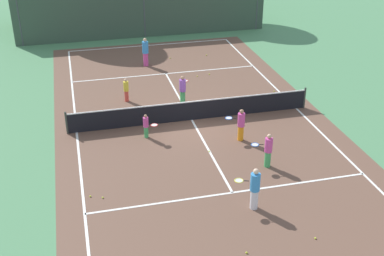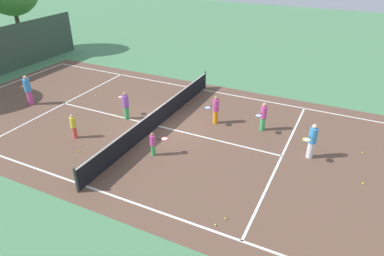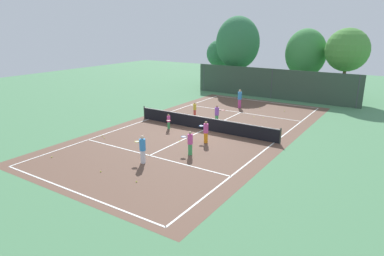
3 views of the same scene
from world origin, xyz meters
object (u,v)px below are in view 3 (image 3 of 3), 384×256
at_px(player_1, 217,114).
at_px(tennis_ball_8, 263,118).
at_px(tennis_ball_0, 136,182).
at_px(tennis_ball_9, 281,133).
at_px(tennis_ball_6, 101,172).
at_px(tennis_ball_11, 179,117).
at_px(player_6, 190,143).
at_px(tennis_ball_13, 104,138).
at_px(player_0, 195,109).
at_px(tennis_ball_12, 197,126).
at_px(tennis_ball_5, 254,117).
at_px(tennis_ball_3, 180,141).
at_px(player_4, 143,149).
at_px(player_2, 206,132).
at_px(tennis_ball_7, 52,157).
at_px(player_5, 169,121).
at_px(tennis_ball_4, 102,136).
at_px(tennis_ball_1, 222,121).
at_px(tennis_ball_10, 285,111).
at_px(tennis_ball_2, 260,108).
at_px(player_3, 240,99).

relative_size(player_1, tennis_ball_8, 23.48).
bearing_deg(player_1, tennis_ball_8, 56.15).
xyz_separation_m(tennis_ball_0, tennis_ball_9, (3.39, 11.90, 0.00)).
distance_m(tennis_ball_6, tennis_ball_11, 12.09).
bearing_deg(player_6, player_1, 105.84).
bearing_deg(tennis_ball_13, player_0, 76.76).
xyz_separation_m(player_0, tennis_ball_12, (1.92, -2.62, -0.61)).
distance_m(tennis_ball_5, tennis_ball_11, 6.45).
bearing_deg(tennis_ball_3, player_4, -84.00).
relative_size(player_1, tennis_ball_13, 23.48).
height_order(player_0, player_4, player_4).
relative_size(player_2, tennis_ball_7, 22.99).
xyz_separation_m(tennis_ball_5, tennis_ball_11, (-5.40, -3.53, 0.00)).
height_order(player_5, tennis_ball_5, player_5).
distance_m(player_0, tennis_ball_4, 8.76).
relative_size(player_4, tennis_ball_4, 25.05).
bearing_deg(player_1, tennis_ball_6, -93.06).
xyz_separation_m(player_1, tennis_ball_4, (-5.24, -7.34, -0.77)).
height_order(player_1, player_6, player_1).
distance_m(tennis_ball_3, tennis_ball_7, 8.12).
bearing_deg(player_4, player_0, 106.97).
bearing_deg(tennis_ball_0, tennis_ball_1, 98.15).
xyz_separation_m(player_5, tennis_ball_10, (5.63, 10.23, -0.56)).
distance_m(tennis_ball_1, tennis_ball_6, 12.56).
height_order(tennis_ball_6, tennis_ball_8, same).
xyz_separation_m(player_1, player_5, (-2.42, -3.20, -0.20)).
relative_size(player_1, tennis_ball_12, 23.48).
bearing_deg(player_2, tennis_ball_10, 82.11).
xyz_separation_m(player_0, player_4, (3.20, -10.49, 0.21)).
relative_size(tennis_ball_1, tennis_ball_10, 1.00).
height_order(player_0, tennis_ball_6, player_0).
bearing_deg(player_5, tennis_ball_2, 72.60).
xyz_separation_m(tennis_ball_5, tennis_ball_10, (1.53, 3.50, 0.00)).
relative_size(player_1, tennis_ball_11, 23.48).
distance_m(tennis_ball_3, tennis_ball_8, 9.18).
height_order(tennis_ball_10, tennis_ball_13, same).
bearing_deg(tennis_ball_3, player_2, 23.26).
height_order(tennis_ball_8, tennis_ball_9, same).
distance_m(tennis_ball_8, tennis_ball_10, 3.43).
distance_m(player_3, player_6, 13.30).
height_order(tennis_ball_0, tennis_ball_5, same).
bearing_deg(tennis_ball_7, tennis_ball_8, 65.13).
distance_m(tennis_ball_2, tennis_ball_6, 18.78).
relative_size(player_1, player_4, 0.94).
height_order(player_4, tennis_ball_7, player_4).
distance_m(tennis_ball_7, tennis_ball_9, 15.67).
height_order(player_2, player_6, player_2).
bearing_deg(player_5, player_6, -40.03).
height_order(tennis_ball_4, tennis_ball_13, same).
distance_m(player_6, tennis_ball_8, 10.58).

